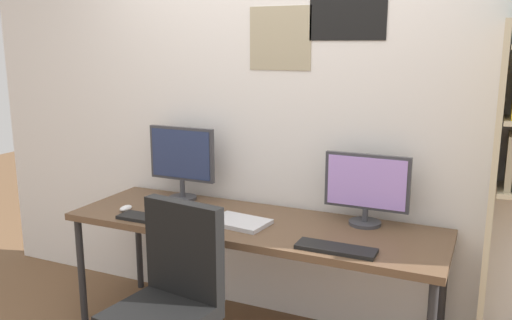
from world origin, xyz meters
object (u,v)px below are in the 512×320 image
computer_mouse (126,208)px  monitor_right (367,187)px  monitor_left (182,159)px  desk (252,230)px  keyboard_left (148,218)px  laptop_closed (240,222)px  keyboard_right (336,249)px

computer_mouse → monitor_right: bearing=14.3°
computer_mouse → monitor_left: bearing=62.3°
desk → computer_mouse: 0.80m
keyboard_left → laptop_closed: laptop_closed is taller
desk → keyboard_left: 0.61m
keyboard_left → keyboard_right: (1.12, 0.00, 0.00)m
desk → monitor_right: (0.60, 0.21, 0.27)m
keyboard_left → monitor_right: bearing=20.9°
desk → keyboard_left: size_ratio=6.03×
desk → monitor_right: bearing=19.5°
keyboard_left → keyboard_right: size_ratio=0.91×
keyboard_left → keyboard_right: 1.12m
keyboard_right → computer_mouse: computer_mouse is taller
desk → computer_mouse: size_ratio=22.59×
keyboard_right → laptop_closed: (-0.61, 0.16, 0.00)m
monitor_right → laptop_closed: (-0.65, -0.29, -0.21)m
monitor_left → keyboard_right: (1.16, -0.44, -0.26)m
desk → keyboard_right: keyboard_right is taller
keyboard_left → laptop_closed: size_ratio=1.12×
monitor_left → computer_mouse: 0.47m
monitor_left → computer_mouse: bearing=-117.7°
laptop_closed → desk: bearing=65.2°
monitor_left → keyboard_left: 0.51m
desk → monitor_left: bearing=160.5°
monitor_right → monitor_left: bearing=180.0°
monitor_left → keyboard_left: bearing=-84.8°
keyboard_right → computer_mouse: 1.35m
computer_mouse → laptop_closed: (0.74, 0.07, -0.00)m
desk → computer_mouse: (-0.79, -0.14, 0.07)m
monitor_left → computer_mouse: monitor_left is taller
monitor_left → laptop_closed: (0.55, -0.29, -0.26)m
computer_mouse → laptop_closed: computer_mouse is taller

